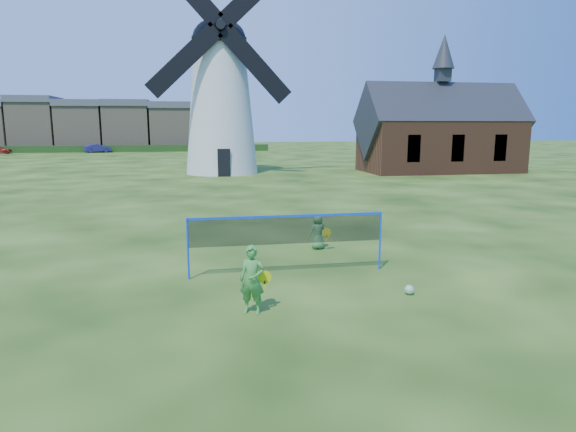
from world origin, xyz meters
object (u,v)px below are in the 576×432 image
Objects in this scene: player_boy at (318,232)px; windmill at (221,97)px; car_right at (98,148)px; badminton_net at (287,231)px; player_girl at (252,280)px; play_ball at (409,290)px; chapel at (440,134)px.

windmill is at bearing -96.77° from player_boy.
player_boy is 0.29× the size of car_right.
badminton_net is 3.57× the size of player_girl.
player_girl is 3.71m from play_ball.
player_girl reaches higher than car_right.
car_right is at bearing 105.71° from play_ball.
player_boy is (1.58, -26.13, -5.48)m from windmill.
play_ball is at bearing -117.97° from chapel.
player_boy is 64.45m from car_right.
play_ball is at bearing 29.34° from player_girl.
chapel is 33.05m from play_ball.
windmill reaches higher than player_boy.
player_boy is at bearing -123.86° from chapel.
chapel is at bearing 78.72° from player_girl.
badminton_net is 4.65× the size of player_boy.
chapel is at bearing -134.09° from player_boy.
player_boy is 4.94× the size of play_ball.
car_right is (-34.14, 37.45, -2.51)m from chapel.
windmill is 11.78× the size of player_girl.
player_boy is (-16.46, -24.53, -2.58)m from chapel.
windmill is at bearing 174.94° from chapel.
player_girl reaches higher than player_boy.
windmill reaches higher than play_ball.
windmill is 26.74m from player_boy.
badminton_net reaches higher than car_right.
chapel is 35.26m from player_girl.
car_right is (-16.27, 64.44, -0.52)m from badminton_net.
player_girl is 1.30× the size of player_boy.
play_ball is (1.02, -4.54, -0.43)m from player_boy.
car_right is (-17.69, 61.98, 0.07)m from player_boy.
play_ball is 0.06× the size of car_right.
chapel is 59.74× the size of play_ball.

